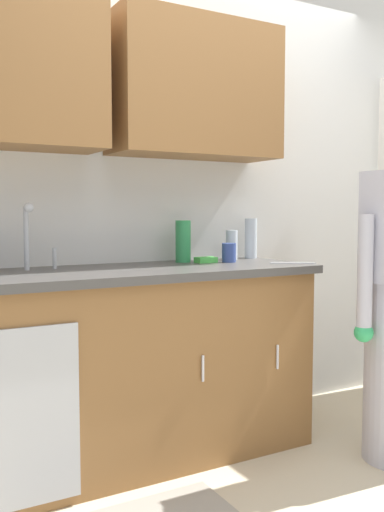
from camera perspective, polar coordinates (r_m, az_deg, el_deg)
name	(u,v)px	position (r m, az deg, el deg)	size (l,w,h in m)	color
ground_plane	(302,496)	(2.67, 11.04, -22.61)	(9.00, 9.00, 0.00)	beige
kitchen_wall_with_uppers	(168,163)	(3.14, -2.48, 9.29)	(4.80, 0.44, 2.70)	silver
counter_cabinet	(119,370)	(2.80, -7.37, -11.35)	(1.90, 0.62, 0.90)	brown
countertop	(118,273)	(2.71, -7.43, -1.73)	(1.96, 0.66, 0.04)	#474442
sink	(43,276)	(2.61, -14.73, -1.96)	(0.50, 0.36, 0.35)	#B7BABF
bottle_soap	(232,245)	(3.20, 4.01, 1.11)	(0.07, 0.07, 0.17)	silver
bottle_dish_liquid	(183,241)	(3.04, -0.90, 1.48)	(0.08, 0.08, 0.22)	#2D8C4C
bottle_water_tall	(251,238)	(3.33, 5.94, 1.79)	(0.07, 0.07, 0.23)	silver
cup_by_sink	(229,253)	(3.05, 3.74, 0.34)	(0.08, 0.08, 0.10)	#33478C
knife_on_counter	(293,263)	(3.01, 10.12, -0.70)	(0.24, 0.02, 0.01)	silver
sponge	(206,260)	(3.02, 1.41, -0.39)	(0.11, 0.07, 0.03)	#4CBF4C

